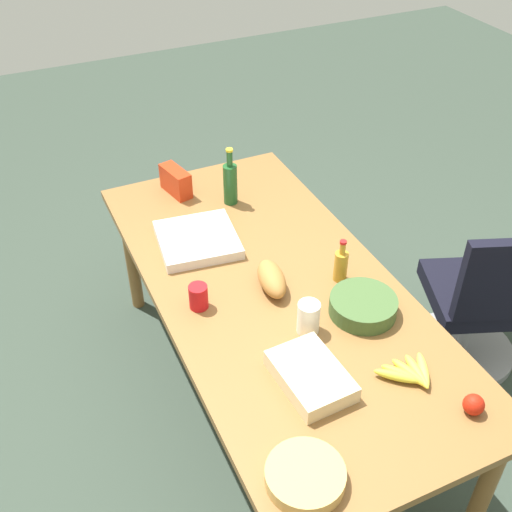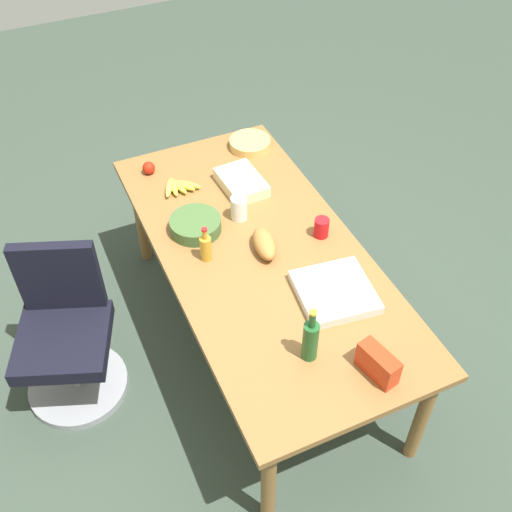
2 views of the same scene
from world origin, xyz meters
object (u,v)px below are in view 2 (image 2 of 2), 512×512
object	(u,v)px
banana_bunch	(178,186)
mayo_jar	(239,208)
pizza_box	(335,292)
wine_bottle	(310,339)
bread_loaf	(264,243)
office_chair	(68,342)
apple_red	(149,168)
salad_bowl	(195,225)
red_solo_cup	(321,228)
chip_bag_red	(378,364)
conference_table	(261,261)
sheet_cake	(241,182)
dressing_bottle	(206,247)
chip_bowl	(250,144)

from	to	relation	value
banana_bunch	mayo_jar	bearing A→B (deg)	31.26
banana_bunch	pizza_box	distance (m)	1.18
wine_bottle	bread_loaf	size ratio (longest dim) A/B	1.29
office_chair	apple_red	size ratio (longest dim) A/B	12.23
salad_bowl	apple_red	distance (m)	0.60
red_solo_cup	chip_bag_red	bearing A→B (deg)	-13.02
pizza_box	salad_bowl	world-z (taller)	salad_bowl
conference_table	red_solo_cup	world-z (taller)	red_solo_cup
conference_table	sheet_cake	xyz separation A→B (m)	(-0.54, 0.12, 0.11)
chip_bag_red	dressing_bottle	bearing A→B (deg)	-156.47
red_solo_cup	chip_bowl	world-z (taller)	red_solo_cup
conference_table	salad_bowl	world-z (taller)	salad_bowl
red_solo_cup	mayo_jar	distance (m)	0.47
apple_red	chip_bowl	world-z (taller)	apple_red
conference_table	sheet_cake	bearing A→B (deg)	167.45
pizza_box	wine_bottle	bearing A→B (deg)	-39.28
banana_bunch	sheet_cake	world-z (taller)	sheet_cake
red_solo_cup	salad_bowl	bearing A→B (deg)	-117.69
dressing_bottle	red_solo_cup	bearing A→B (deg)	81.85
mayo_jar	red_solo_cup	bearing A→B (deg)	47.79
wine_bottle	pizza_box	world-z (taller)	wine_bottle
salad_bowl	dressing_bottle	bearing A→B (deg)	-6.19
wine_bottle	mayo_jar	world-z (taller)	wine_bottle
bread_loaf	mayo_jar	world-z (taller)	mayo_jar
bread_loaf	banana_bunch	bearing A→B (deg)	-159.87
banana_bunch	chip_bag_red	xyz separation A→B (m)	(1.57, 0.37, 0.05)
office_chair	apple_red	world-z (taller)	office_chair
mayo_jar	apple_red	xyz separation A→B (m)	(-0.60, -0.34, -0.03)
office_chair	banana_bunch	world-z (taller)	office_chair
wine_bottle	sheet_cake	world-z (taller)	wine_bottle
conference_table	sheet_cake	size ratio (longest dim) A/B	6.77
wine_bottle	chip_bag_red	xyz separation A→B (m)	(0.20, 0.23, -0.05)
conference_table	wine_bottle	bearing A→B (deg)	-6.73
wine_bottle	apple_red	xyz separation A→B (m)	(-1.59, -0.25, -0.08)
pizza_box	red_solo_cup	distance (m)	0.44
chip_bag_red	apple_red	bearing A→B (deg)	-165.09
apple_red	chip_bowl	xyz separation A→B (m)	(0.00, 0.66, -0.01)
conference_table	apple_red	distance (m)	0.96
mayo_jar	chip_bag_red	distance (m)	1.20
wine_bottle	mayo_jar	bearing A→B (deg)	175.12
banana_bunch	bread_loaf	xyz separation A→B (m)	(0.67, 0.24, 0.03)
chip_bag_red	apple_red	distance (m)	1.85
wine_bottle	apple_red	bearing A→B (deg)	-171.00
pizza_box	sheet_cake	distance (m)	0.97
banana_bunch	wine_bottle	bearing A→B (deg)	5.98
conference_table	bread_loaf	bearing A→B (deg)	103.72
banana_bunch	chip_bowl	size ratio (longest dim) A/B	0.91
chip_bag_red	conference_table	bearing A→B (deg)	-170.96
red_solo_cup	sheet_cake	bearing A→B (deg)	-157.69
pizza_box	apple_red	bearing A→B (deg)	-150.75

